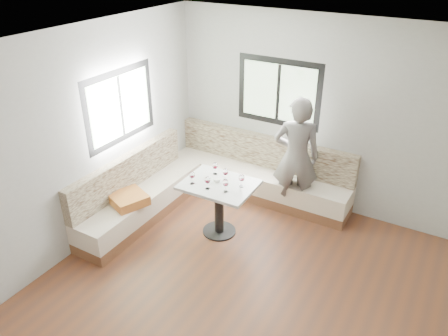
# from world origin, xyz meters

# --- Properties ---
(room) EXTENTS (5.01, 5.01, 2.81)m
(room) POSITION_xyz_m (-0.08, 0.08, 1.41)
(room) COLOR brown
(room) RESTS_ON ground
(banquette) EXTENTS (2.90, 2.80, 0.95)m
(banquette) POSITION_xyz_m (-1.59, 1.62, 0.33)
(banquette) COLOR brown
(banquette) RESTS_ON ground
(table) EXTENTS (0.96, 0.75, 0.78)m
(table) POSITION_xyz_m (-1.08, 1.09, 0.58)
(table) COLOR black
(table) RESTS_ON ground
(person) EXTENTS (0.77, 0.64, 1.79)m
(person) POSITION_xyz_m (-0.41, 2.09, 0.90)
(person) COLOR slate
(person) RESTS_ON ground
(olive_ramekin) EXTENTS (0.09, 0.09, 0.04)m
(olive_ramekin) POSITION_xyz_m (-1.13, 1.13, 0.80)
(olive_ramekin) COLOR white
(olive_ramekin) RESTS_ON table
(wine_glass_a) EXTENTS (0.08, 0.08, 0.17)m
(wine_glass_a) POSITION_xyz_m (-1.38, 0.91, 0.90)
(wine_glass_a) COLOR white
(wine_glass_a) RESTS_ON table
(wine_glass_b) EXTENTS (0.08, 0.08, 0.17)m
(wine_glass_b) POSITION_xyz_m (-1.14, 0.90, 0.90)
(wine_glass_b) COLOR white
(wine_glass_b) RESTS_ON table
(wine_glass_c) EXTENTS (0.08, 0.08, 0.17)m
(wine_glass_c) POSITION_xyz_m (-0.90, 0.95, 0.90)
(wine_glass_c) COLOR white
(wine_glass_c) RESTS_ON table
(wine_glass_d) EXTENTS (0.08, 0.08, 0.17)m
(wine_glass_d) POSITION_xyz_m (-1.05, 1.20, 0.90)
(wine_glass_d) COLOR white
(wine_glass_d) RESTS_ON table
(wine_glass_e) EXTENTS (0.08, 0.08, 0.17)m
(wine_glass_e) POSITION_xyz_m (-0.78, 1.17, 0.90)
(wine_glass_e) COLOR white
(wine_glass_e) RESTS_ON table
(wine_glass_f) EXTENTS (0.08, 0.08, 0.17)m
(wine_glass_f) POSITION_xyz_m (-1.26, 1.28, 0.90)
(wine_glass_f) COLOR white
(wine_glass_f) RESTS_ON table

